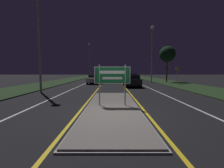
# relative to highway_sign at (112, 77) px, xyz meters

# --- Properties ---
(ground_plane) EXTENTS (160.00, 160.00, 0.00)m
(ground_plane) POSITION_rel_highway_sign_xyz_m (0.00, -1.40, -1.58)
(ground_plane) COLOR black
(median_island) EXTENTS (2.67, 9.10, 0.10)m
(median_island) POSITION_rel_highway_sign_xyz_m (0.00, 0.00, -1.54)
(median_island) COLOR #999993
(median_island) RESTS_ON ground_plane
(verge_left) EXTENTS (5.00, 100.00, 0.08)m
(verge_left) POSITION_rel_highway_sign_xyz_m (-9.50, 18.60, -1.54)
(verge_left) COLOR #1E3319
(verge_left) RESTS_ON ground_plane
(verge_right) EXTENTS (5.00, 100.00, 0.08)m
(verge_right) POSITION_rel_highway_sign_xyz_m (9.50, 18.60, -1.54)
(verge_right) COLOR #1E3319
(verge_right) RESTS_ON ground_plane
(centre_line_yellow_left) EXTENTS (0.12, 70.00, 0.01)m
(centre_line_yellow_left) POSITION_rel_highway_sign_xyz_m (-1.53, 23.60, -1.57)
(centre_line_yellow_left) COLOR gold
(centre_line_yellow_left) RESTS_ON ground_plane
(centre_line_yellow_right) EXTENTS (0.12, 70.00, 0.01)m
(centre_line_yellow_right) POSITION_rel_highway_sign_xyz_m (1.53, 23.60, -1.57)
(centre_line_yellow_right) COLOR gold
(centre_line_yellow_right) RESTS_ON ground_plane
(lane_line_white_left) EXTENTS (0.12, 70.00, 0.01)m
(lane_line_white_left) POSITION_rel_highway_sign_xyz_m (-4.20, 23.60, -1.57)
(lane_line_white_left) COLOR silver
(lane_line_white_left) RESTS_ON ground_plane
(lane_line_white_right) EXTENTS (0.12, 70.00, 0.01)m
(lane_line_white_right) POSITION_rel_highway_sign_xyz_m (4.20, 23.60, -1.57)
(lane_line_white_right) COLOR silver
(lane_line_white_right) RESTS_ON ground_plane
(edge_line_white_left) EXTENTS (0.10, 70.00, 0.01)m
(edge_line_white_left) POSITION_rel_highway_sign_xyz_m (-7.20, 23.60, -1.57)
(edge_line_white_left) COLOR silver
(edge_line_white_left) RESTS_ON ground_plane
(edge_line_white_right) EXTENTS (0.10, 70.00, 0.01)m
(edge_line_white_right) POSITION_rel_highway_sign_xyz_m (7.20, 23.60, -1.57)
(edge_line_white_right) COLOR silver
(edge_line_white_right) RESTS_ON ground_plane
(highway_sign) EXTENTS (1.86, 0.07, 2.12)m
(highway_sign) POSITION_rel_highway_sign_xyz_m (0.00, 0.00, 0.00)
(highway_sign) COLOR #9E9E99
(highway_sign) RESTS_ON median_island
(streetlight_left_near) EXTENTS (0.54, 0.54, 10.07)m
(streetlight_left_near) POSITION_rel_highway_sign_xyz_m (-6.30, 5.37, 4.89)
(streetlight_left_near) COLOR #9E9E99
(streetlight_left_near) RESTS_ON ground_plane
(streetlight_left_far) EXTENTS (0.46, 0.46, 9.32)m
(streetlight_left_far) POSITION_rel_highway_sign_xyz_m (-6.12, 32.95, 4.07)
(streetlight_left_far) COLOR #9E9E99
(streetlight_left_far) RESTS_ON ground_plane
(streetlight_right_near) EXTENTS (0.56, 0.56, 9.29)m
(streetlight_right_near) POSITION_rel_highway_sign_xyz_m (6.63, 17.42, 4.57)
(streetlight_right_near) COLOR #9E9E99
(streetlight_right_near) RESTS_ON ground_plane
(car_receding_0) EXTENTS (1.95, 4.21, 1.47)m
(car_receding_0) POSITION_rel_highway_sign_xyz_m (2.39, 10.51, -0.81)
(car_receding_0) COLOR black
(car_receding_0) RESTS_ON ground_plane
(car_receding_1) EXTENTS (2.03, 4.37, 1.51)m
(car_receding_1) POSITION_rel_highway_sign_xyz_m (2.41, 21.09, -0.78)
(car_receding_1) COLOR #4C514C
(car_receding_1) RESTS_ON ground_plane
(car_receding_2) EXTENTS (1.91, 4.09, 1.33)m
(car_receding_2) POSITION_rel_highway_sign_xyz_m (5.98, 34.23, -0.87)
(car_receding_2) COLOR #4C514C
(car_receding_2) RESTS_ON ground_plane
(car_approaching_0) EXTENTS (2.01, 4.31, 1.38)m
(car_approaching_0) POSITION_rel_highway_sign_xyz_m (-2.69, 15.11, -0.85)
(car_approaching_0) COLOR silver
(car_approaching_0) RESTS_ON ground_plane
(car_approaching_1) EXTENTS (1.89, 4.41, 1.48)m
(car_approaching_1) POSITION_rel_highway_sign_xyz_m (-2.63, 28.80, -0.81)
(car_approaching_1) COLOR black
(car_approaching_1) RESTS_ON ground_plane
(car_approaching_2) EXTENTS (2.02, 4.14, 1.41)m
(car_approaching_2) POSITION_rel_highway_sign_xyz_m (-2.47, 40.05, -0.83)
(car_approaching_2) COLOR silver
(car_approaching_2) RESTS_ON ground_plane
(warning_sign) EXTENTS (0.60, 0.06, 2.45)m
(warning_sign) POSITION_rel_highway_sign_xyz_m (9.52, 14.17, -0.02)
(warning_sign) COLOR #9E9E99
(warning_sign) RESTS_ON verge_right
(roadside_palm_right) EXTENTS (2.68, 2.68, 6.10)m
(roadside_palm_right) POSITION_rel_highway_sign_xyz_m (9.45, 18.14, 3.23)
(roadside_palm_right) COLOR #4C3823
(roadside_palm_right) RESTS_ON verge_right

